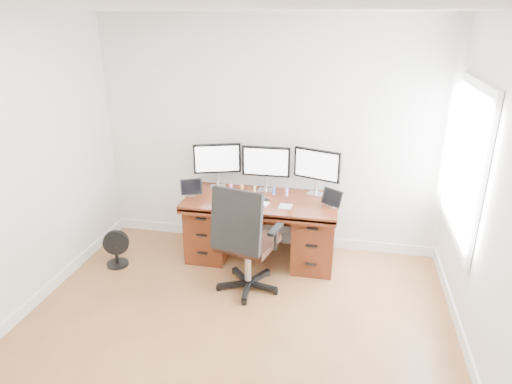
% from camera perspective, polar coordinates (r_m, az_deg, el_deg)
% --- Properties ---
extents(ground, '(4.50, 4.50, 0.00)m').
position_cam_1_polar(ground, '(3.99, -4.65, -20.89)').
color(ground, brown).
rests_on(ground, ground).
extents(back_wall, '(4.00, 0.10, 2.70)m').
position_cam_1_polar(back_wall, '(5.31, 1.64, 6.93)').
color(back_wall, silver).
rests_on(back_wall, ground).
extents(desk, '(1.70, 0.80, 0.75)m').
position_cam_1_polar(desk, '(5.25, 0.73, -4.28)').
color(desk, '#512010').
rests_on(desk, ground).
extents(office_chair, '(0.74, 0.74, 1.17)m').
position_cam_1_polar(office_chair, '(4.65, -1.32, -8.16)').
color(office_chair, black).
rests_on(office_chair, ground).
extents(floor_fan, '(0.29, 0.24, 0.42)m').
position_cam_1_polar(floor_fan, '(5.41, -17.11, -6.85)').
color(floor_fan, black).
rests_on(floor_fan, ground).
extents(monitor_left, '(0.53, 0.21, 0.53)m').
position_cam_1_polar(monitor_left, '(5.34, -4.88, 4.00)').
color(monitor_left, silver).
rests_on(monitor_left, desk).
extents(monitor_center, '(0.55, 0.14, 0.53)m').
position_cam_1_polar(monitor_center, '(5.21, 1.26, 3.63)').
color(monitor_center, silver).
rests_on(monitor_center, desk).
extents(monitor_right, '(0.53, 0.22, 0.53)m').
position_cam_1_polar(monitor_right, '(5.15, 7.63, 3.20)').
color(monitor_right, silver).
rests_on(monitor_right, desk).
extents(tablet_left, '(0.25, 0.16, 0.19)m').
position_cam_1_polar(tablet_left, '(5.20, -8.11, 0.46)').
color(tablet_left, silver).
rests_on(tablet_left, desk).
extents(tablet_right, '(0.24, 0.19, 0.19)m').
position_cam_1_polar(tablet_right, '(4.92, 9.45, -0.86)').
color(tablet_right, silver).
rests_on(tablet_right, desk).
extents(keyboard, '(0.32, 0.19, 0.01)m').
position_cam_1_polar(keyboard, '(4.97, -0.14, -1.33)').
color(keyboard, silver).
rests_on(keyboard, desk).
extents(trackpad, '(0.14, 0.14, 0.01)m').
position_cam_1_polar(trackpad, '(4.89, 3.70, -1.80)').
color(trackpad, '#B6B9BD').
rests_on(trackpad, desk).
extents(drawing_tablet, '(0.20, 0.13, 0.01)m').
position_cam_1_polar(drawing_tablet, '(4.94, -2.84, -1.52)').
color(drawing_tablet, black).
rests_on(drawing_tablet, desk).
extents(phone, '(0.16, 0.10, 0.01)m').
position_cam_1_polar(phone, '(5.06, 0.72, -0.91)').
color(phone, black).
rests_on(phone, desk).
extents(figurine_pink, '(0.04, 0.04, 0.09)m').
position_cam_1_polar(figurine_pink, '(5.28, -3.14, 0.57)').
color(figurine_pink, pink).
rests_on(figurine_pink, desk).
extents(figurine_orange, '(0.04, 0.04, 0.09)m').
position_cam_1_polar(figurine_orange, '(5.25, -1.75, 0.46)').
color(figurine_orange, '#E68F44').
rests_on(figurine_orange, desk).
extents(figurine_yellow, '(0.04, 0.04, 0.09)m').
position_cam_1_polar(figurine_yellow, '(5.22, -0.18, 0.35)').
color(figurine_yellow, '#CECE6D').
rests_on(figurine_yellow, desk).
extents(figurine_blue, '(0.04, 0.04, 0.09)m').
position_cam_1_polar(figurine_blue, '(5.18, 2.23, 0.17)').
color(figurine_blue, '#4B7AE7').
rests_on(figurine_blue, desk).
extents(figurine_purple, '(0.04, 0.04, 0.09)m').
position_cam_1_polar(figurine_purple, '(5.16, 3.86, 0.05)').
color(figurine_purple, '#9974E4').
rests_on(figurine_purple, desk).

